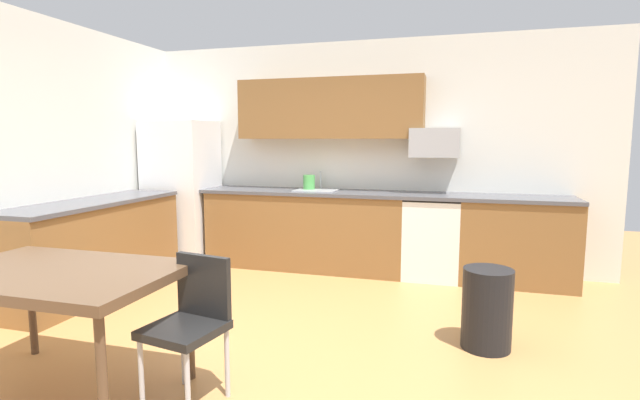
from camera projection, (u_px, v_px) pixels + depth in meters
ground_plane at (282, 354)px, 3.42m from camera, size 12.00×12.00×0.00m
wall_back at (358, 155)px, 5.77m from camera, size 5.80×0.10×2.70m
cabinet_run_back at (305, 231)px, 5.71m from camera, size 2.37×0.60×0.90m
cabinet_run_back_right at (517, 242)px, 5.05m from camera, size 1.18×0.60×0.90m
cabinet_run_left at (95, 249)px, 4.76m from camera, size 0.60×2.00×0.90m
countertop_back at (351, 193)px, 5.49m from camera, size 4.80×0.64×0.04m
countertop_left at (92, 202)px, 4.70m from camera, size 0.64×2.00×0.04m
upper_cabinets_back at (329, 109)px, 5.58m from camera, size 2.20×0.34×0.70m
refrigerator at (182, 192)px, 6.02m from camera, size 0.76×0.70×1.77m
oven_range at (431, 237)px, 5.30m from camera, size 0.60×0.60×0.91m
microwave at (435, 143)px, 5.26m from camera, size 0.54×0.36×0.32m
sink_basin at (316, 196)px, 5.62m from camera, size 0.48×0.40×0.14m
sink_faucet at (321, 181)px, 5.77m from camera, size 0.02×0.02×0.24m
dining_table at (56, 280)px, 2.79m from camera, size 1.40×0.90×0.78m
chair_near_table at (192, 317)px, 2.78m from camera, size 0.47×0.47×0.85m
trash_bin at (487, 309)px, 3.49m from camera, size 0.36×0.36×0.60m
kettle at (309, 183)px, 5.67m from camera, size 0.14×0.14×0.20m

